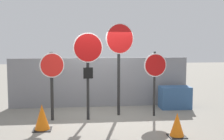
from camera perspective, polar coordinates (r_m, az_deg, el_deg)
ground_plane at (r=9.25m, az=-1.59°, el=-8.67°), size 40.00×40.00×0.00m
fence_back at (r=10.60m, az=-2.30°, el=-2.25°), size 6.04×0.12×1.66m
stop_sign_0 at (r=8.83m, az=-10.92°, el=-0.70°), size 0.67×0.24×1.93m
stop_sign_1 at (r=8.72m, az=-4.42°, el=2.20°), size 0.83×0.18×2.47m
stop_sign_2 at (r=9.23m, az=1.38°, el=3.58°), size 0.86×0.33×2.76m
stop_sign_3 at (r=9.26m, az=7.89°, el=-0.11°), size 0.69×0.16×1.93m
traffic_cone_0 at (r=7.60m, az=11.81°, el=-9.80°), size 0.41×0.41×0.57m
traffic_cone_1 at (r=8.15m, az=-12.68°, el=-8.44°), size 0.46×0.46×0.66m
storage_crate at (r=10.57m, az=11.43°, el=-4.93°), size 0.99×0.61×0.73m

